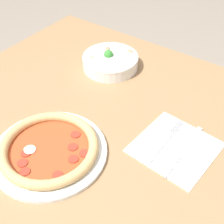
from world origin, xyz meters
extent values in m
cube|color=#99724C|center=(0.00, 0.00, 0.75)|extent=(1.04, 1.05, 0.03)
cylinder|color=olive|center=(-0.45, 0.45, 0.37)|extent=(0.06, 0.06, 0.73)
cylinder|color=white|center=(-0.02, -0.12, 0.77)|extent=(0.30, 0.30, 0.01)
torus|color=tan|center=(-0.02, -0.12, 0.79)|extent=(0.26, 0.26, 0.03)
cylinder|color=#B74723|center=(-0.02, -0.12, 0.78)|extent=(0.22, 0.22, 0.01)
cylinder|color=#A83323|center=(0.05, -0.17, 0.78)|extent=(0.03, 0.03, 0.00)
cylinder|color=#A83323|center=(-0.06, -0.17, 0.78)|extent=(0.03, 0.03, 0.00)
cylinder|color=#A83323|center=(0.05, -0.11, 0.78)|extent=(0.03, 0.03, 0.00)
cylinder|color=#A83323|center=(0.06, -0.08, 0.78)|extent=(0.03, 0.03, 0.00)
cylinder|color=#A83323|center=(0.02, -0.08, 0.78)|extent=(0.03, 0.03, 0.00)
cylinder|color=#A83323|center=(-0.02, -0.21, 0.78)|extent=(0.03, 0.03, 0.00)
cylinder|color=#A83323|center=(0.00, -0.05, 0.78)|extent=(0.03, 0.03, 0.00)
cylinder|color=#A83323|center=(-0.04, -0.19, 0.78)|extent=(0.03, 0.03, 0.00)
ellipsoid|color=silver|center=(-0.06, -0.15, 0.78)|extent=(0.03, 0.03, 0.01)
cylinder|color=white|center=(-0.13, 0.29, 0.79)|extent=(0.19, 0.19, 0.05)
torus|color=white|center=(-0.13, 0.29, 0.80)|extent=(0.19, 0.19, 0.01)
ellipsoid|color=tan|center=(-0.14, 0.31, 0.80)|extent=(0.04, 0.04, 0.02)
ellipsoid|color=#998466|center=(-0.17, 0.25, 0.80)|extent=(0.04, 0.04, 0.02)
ellipsoid|color=#998466|center=(-0.10, 0.26, 0.80)|extent=(0.04, 0.04, 0.02)
ellipsoid|color=#998466|center=(-0.16, 0.33, 0.81)|extent=(0.04, 0.04, 0.02)
ellipsoid|color=tan|center=(-0.10, 0.23, 0.80)|extent=(0.04, 0.03, 0.02)
ellipsoid|color=#998466|center=(-0.09, 0.36, 0.81)|extent=(0.04, 0.03, 0.02)
sphere|color=#388433|center=(-0.13, 0.29, 0.81)|extent=(0.03, 0.03, 0.03)
cube|color=white|center=(0.23, 0.08, 0.77)|extent=(0.21, 0.21, 0.00)
cube|color=silver|center=(0.20, 0.05, 0.77)|extent=(0.01, 0.13, 0.00)
cube|color=silver|center=(0.21, 0.15, 0.77)|extent=(0.00, 0.06, 0.00)
cube|color=silver|center=(0.21, 0.15, 0.77)|extent=(0.00, 0.06, 0.00)
cube|color=silver|center=(0.20, 0.15, 0.77)|extent=(0.00, 0.06, 0.00)
cube|color=silver|center=(0.20, 0.15, 0.77)|extent=(0.00, 0.06, 0.00)
cube|color=silver|center=(0.26, 0.02, 0.77)|extent=(0.01, 0.08, 0.01)
cube|color=silver|center=(0.26, 0.12, 0.77)|extent=(0.02, 0.12, 0.00)
camera|label=1|loc=(0.41, -0.46, 1.39)|focal=50.00mm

